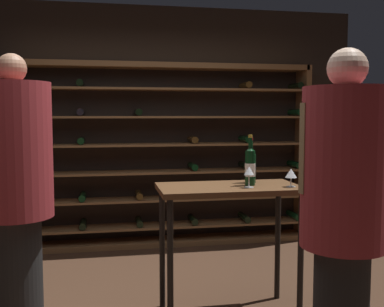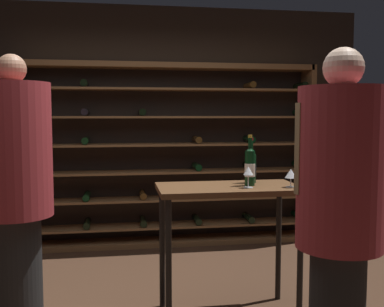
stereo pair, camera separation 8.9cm
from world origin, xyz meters
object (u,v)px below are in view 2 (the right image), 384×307
person_bystander_dark_jacket (15,183)px  wine_bottle_amber_reserve (251,167)px  wine_rack (170,157)px  wine_bottle_green_slim (250,166)px  tasting_table (229,204)px  wine_glass_stemmed_right (248,172)px  person_guest_plum_blouse (340,206)px  wine_glass_stemmed_left (291,174)px

person_bystander_dark_jacket → wine_bottle_amber_reserve: size_ratio=5.45×
wine_rack → wine_bottle_amber_reserve: size_ratio=9.76×
wine_bottle_green_slim → tasting_table: bearing=-179.9°
person_bystander_dark_jacket → wine_glass_stemmed_right: size_ratio=12.42×
person_guest_plum_blouse → wine_glass_stemmed_left: size_ratio=13.84×
wine_glass_stemmed_left → wine_bottle_green_slim: bearing=152.8°
person_bystander_dark_jacket → wine_glass_stemmed_right: bearing=166.2°
wine_glass_stemmed_left → wine_bottle_amber_reserve: bearing=129.7°
person_guest_plum_blouse → wine_bottle_green_slim: (-0.20, 1.01, 0.10)m
person_bystander_dark_jacket → wine_glass_stemmed_left: (1.90, -0.06, 0.03)m
person_guest_plum_blouse → person_bystander_dark_jacket: 2.06m
person_bystander_dark_jacket → person_guest_plum_blouse: bearing=140.6°
wine_bottle_amber_reserve → wine_glass_stemmed_right: 0.26m
wine_glass_stemmed_right → tasting_table: bearing=134.9°
person_bystander_dark_jacket → wine_bottle_green_slim: 1.64m
wine_bottle_green_slim → wine_glass_stemmed_left: wine_bottle_green_slim is taller
person_guest_plum_blouse → wine_bottle_green_slim: person_guest_plum_blouse is taller
wine_bottle_amber_reserve → wine_glass_stemmed_left: 0.34m
wine_bottle_amber_reserve → person_bystander_dark_jacket: bearing=-173.2°
wine_glass_stemmed_right → wine_bottle_amber_reserve: bearing=69.6°
wine_glass_stemmed_left → person_bystander_dark_jacket: bearing=178.1°
tasting_table → wine_glass_stemmed_left: 0.50m
person_guest_plum_blouse → wine_bottle_amber_reserve: person_guest_plum_blouse is taller
tasting_table → wine_glass_stemmed_right: (0.11, -0.12, 0.25)m
tasting_table → person_guest_plum_blouse: size_ratio=0.57×
person_bystander_dark_jacket → wine_bottle_green_slim: (1.64, 0.07, 0.07)m
wine_rack → wine_glass_stemmed_left: wine_rack is taller
person_bystander_dark_jacket → wine_glass_stemmed_left: size_ratio=14.21×
wine_bottle_amber_reserve → wine_bottle_green_slim: bearing=-110.1°
person_guest_plum_blouse → wine_glass_stemmed_right: bearing=8.8°
wine_rack → person_guest_plum_blouse: wine_rack is taller
person_guest_plum_blouse → wine_glass_stemmed_left: bearing=-10.7°
wine_rack → wine_glass_stemmed_right: (0.33, -2.08, 0.07)m
tasting_table → wine_glass_stemmed_left: size_ratio=7.82×
wine_glass_stemmed_right → wine_bottle_green_slim: bearing=69.4°
wine_rack → wine_glass_stemmed_left: size_ratio=25.42×
tasting_table → person_guest_plum_blouse: person_guest_plum_blouse is taller
wine_rack → person_bystander_dark_jacket: bearing=-121.9°
wine_rack → wine_bottle_amber_reserve: wine_rack is taller
person_bystander_dark_jacket → wine_glass_stemmed_left: bearing=165.8°
person_guest_plum_blouse → wine_bottle_amber_reserve: bearing=1.3°
person_guest_plum_blouse → person_bystander_dark_jacket: bearing=56.7°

